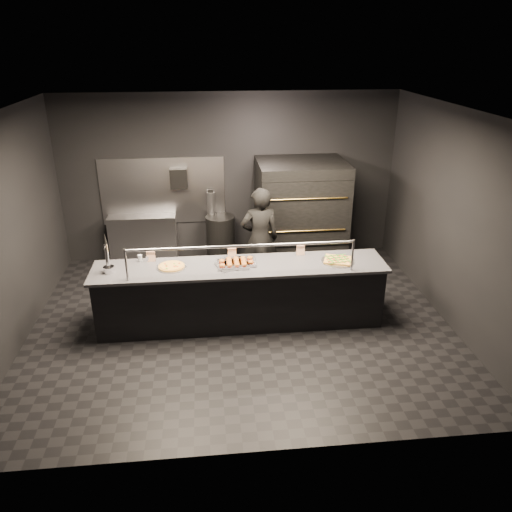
% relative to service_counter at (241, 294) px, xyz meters
% --- Properties ---
extents(room, '(6.04, 6.00, 3.00)m').
position_rel_service_counter_xyz_m(room, '(-0.02, 0.05, 1.03)').
color(room, black).
rests_on(room, ground).
extents(service_counter, '(4.10, 0.78, 1.37)m').
position_rel_service_counter_xyz_m(service_counter, '(0.00, 0.00, 0.00)').
color(service_counter, black).
rests_on(service_counter, ground).
extents(pizza_oven, '(1.50, 1.23, 1.91)m').
position_rel_service_counter_xyz_m(pizza_oven, '(1.20, 1.90, 0.50)').
color(pizza_oven, black).
rests_on(pizza_oven, ground).
extents(prep_shelf, '(1.20, 0.35, 0.90)m').
position_rel_service_counter_xyz_m(prep_shelf, '(-1.60, 2.32, -0.01)').
color(prep_shelf, '#99999E').
rests_on(prep_shelf, ground).
extents(towel_dispenser, '(0.30, 0.20, 0.35)m').
position_rel_service_counter_xyz_m(towel_dispenser, '(-0.90, 2.39, 1.09)').
color(towel_dispenser, black).
rests_on(towel_dispenser, room).
extents(fire_extinguisher, '(0.14, 0.14, 0.51)m').
position_rel_service_counter_xyz_m(fire_extinguisher, '(-0.35, 2.40, 0.60)').
color(fire_extinguisher, '#B2B2B7').
rests_on(fire_extinguisher, room).
extents(beer_tap, '(0.15, 0.21, 0.57)m').
position_rel_service_counter_xyz_m(beer_tap, '(-1.78, -0.03, 0.62)').
color(beer_tap, silver).
rests_on(beer_tap, service_counter).
extents(round_pizza, '(0.41, 0.41, 0.03)m').
position_rel_service_counter_xyz_m(round_pizza, '(-0.95, 0.03, 0.47)').
color(round_pizza, silver).
rests_on(round_pizza, service_counter).
extents(slider_tray_a, '(0.53, 0.47, 0.07)m').
position_rel_service_counter_xyz_m(slider_tray_a, '(-0.10, 0.01, 0.48)').
color(slider_tray_a, silver).
rests_on(slider_tray_a, service_counter).
extents(slider_tray_b, '(0.44, 0.33, 0.07)m').
position_rel_service_counter_xyz_m(slider_tray_b, '(-0.00, 0.08, 0.48)').
color(slider_tray_b, silver).
rests_on(slider_tray_b, service_counter).
extents(square_pizza, '(0.47, 0.47, 0.05)m').
position_rel_service_counter_xyz_m(square_pizza, '(1.39, -0.01, 0.47)').
color(square_pizza, silver).
rests_on(square_pizza, service_counter).
extents(condiment_jar, '(0.16, 0.06, 0.10)m').
position_rel_service_counter_xyz_m(condiment_jar, '(-1.37, 0.28, 0.50)').
color(condiment_jar, silver).
rests_on(condiment_jar, service_counter).
extents(tent_cards, '(2.27, 0.04, 0.15)m').
position_rel_service_counter_xyz_m(tent_cards, '(-0.15, 0.28, 0.53)').
color(tent_cards, white).
rests_on(tent_cards, service_counter).
extents(trash_bin, '(0.52, 0.52, 0.87)m').
position_rel_service_counter_xyz_m(trash_bin, '(-0.20, 2.22, -0.03)').
color(trash_bin, black).
rests_on(trash_bin, ground).
extents(worker, '(0.65, 0.46, 1.71)m').
position_rel_service_counter_xyz_m(worker, '(0.40, 1.11, 0.39)').
color(worker, black).
rests_on(worker, ground).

